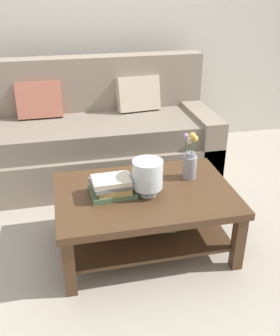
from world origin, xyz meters
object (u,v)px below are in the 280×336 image
at_px(coffee_table, 146,207).
at_px(flower_pitcher, 190,161).
at_px(glass_hurricane_vase, 148,175).
at_px(book_stack_main, 113,186).
at_px(couch, 97,138).

bearing_deg(coffee_table, flower_pitcher, 19.70).
height_order(coffee_table, glass_hurricane_vase, glass_hurricane_vase).
bearing_deg(flower_pitcher, book_stack_main, -168.00).
bearing_deg(couch, flower_pitcher, -63.65).
bearing_deg(glass_hurricane_vase, book_stack_main, 169.28).
bearing_deg(couch, coffee_table, -80.99).
bearing_deg(flower_pitcher, glass_hurricane_vase, -154.66).
xyz_separation_m(coffee_table, book_stack_main, (-0.22, 0.00, 0.19)).
bearing_deg(couch, glass_hurricane_vase, -81.19).
xyz_separation_m(glass_hurricane_vase, flower_pitcher, (0.34, 0.16, -0.01)).
bearing_deg(book_stack_main, glass_hurricane_vase, -10.72).
height_order(book_stack_main, glass_hurricane_vase, glass_hurricane_vase).
xyz_separation_m(couch, book_stack_main, (-0.03, -1.20, 0.14)).
height_order(couch, coffee_table, couch).
height_order(coffee_table, flower_pitcher, flower_pitcher).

